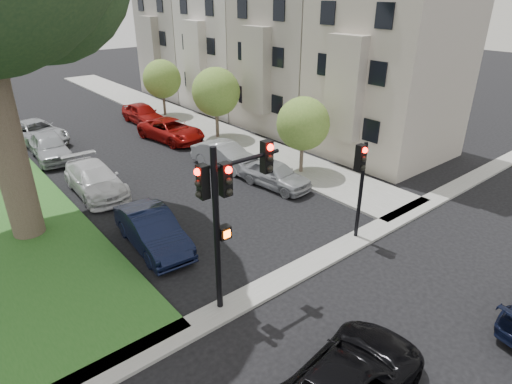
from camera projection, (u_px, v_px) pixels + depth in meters
ground at (350, 294)px, 14.43m from camera, size 140.00×140.00×0.00m
sidewalk_right at (172, 115)px, 35.04m from camera, size 3.50×44.00×0.12m
sidewalk_cross at (307, 266)px, 15.80m from camera, size 60.00×1.00×0.12m
house_a at (392, 36)px, 24.21m from camera, size 7.70×7.55×15.97m
house_b at (298, 28)px, 29.45m from camera, size 7.70×7.55×15.97m
house_c at (233, 23)px, 34.68m from camera, size 7.70×7.55×15.97m
house_d at (185, 18)px, 39.91m from camera, size 7.70×7.55×15.97m
small_tree_a at (303, 124)px, 22.77m from camera, size 2.86×2.86×4.30m
small_tree_b at (216, 92)px, 28.29m from camera, size 3.21×3.21×4.81m
small_tree_c at (162, 79)px, 33.59m from camera, size 2.99×2.99×4.48m
traffic_signal_main at (227, 199)px, 12.44m from camera, size 2.68×0.69×5.51m
traffic_signal_secondary at (361, 174)px, 16.39m from camera, size 0.52×0.42×4.16m
car_cross_near at (349, 381)px, 10.42m from camera, size 5.11×2.82×1.35m
car_parked_0 at (275, 174)px, 22.08m from camera, size 2.10×4.24×1.39m
car_parked_1 at (226, 156)px, 24.46m from camera, size 2.20×4.57×1.45m
car_parked_2 at (171, 130)px, 28.96m from camera, size 3.15×5.46×1.43m
car_parked_3 at (143, 113)px, 32.71m from camera, size 1.87×4.50×1.53m
car_parked_5 at (153, 230)px, 16.80m from camera, size 1.93×4.69×1.51m
car_parked_6 at (95, 179)px, 21.35m from camera, size 2.28×5.18×1.48m
car_parked_7 at (50, 147)px, 25.66m from camera, size 2.30×4.85×1.60m
car_parked_8 at (37, 132)px, 28.48m from camera, size 3.45×5.71×1.48m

